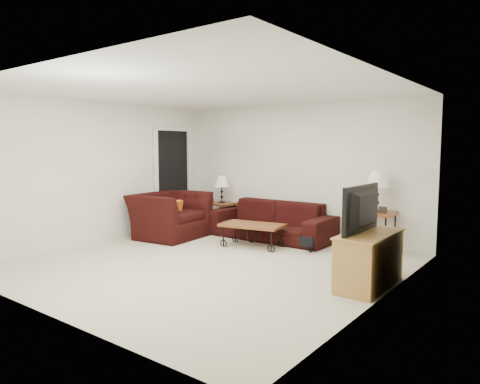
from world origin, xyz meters
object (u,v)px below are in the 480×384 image
at_px(television, 369,209).
at_px(backpack, 311,238).
at_px(armchair, 170,215).
at_px(tv_stand, 369,260).
at_px(side_table_left, 222,216).
at_px(sofa, 270,220).
at_px(lamp_left, 222,189).
at_px(side_table_right, 376,232).
at_px(lamp_right, 377,191).
at_px(coffee_table, 252,235).

xyz_separation_m(television, backpack, (-1.39, 1.16, -0.72)).
distance_m(armchair, tv_stand, 4.15).
relative_size(side_table_left, tv_stand, 0.50).
bearing_deg(backpack, tv_stand, -52.70).
bearing_deg(armchair, side_table_left, -18.79).
relative_size(side_table_left, backpack, 1.18).
relative_size(sofa, tv_stand, 2.13).
height_order(lamp_left, armchair, lamp_left).
distance_m(side_table_left, backpack, 2.52).
relative_size(side_table_right, lamp_right, 1.00).
height_order(lamp_right, backpack, lamp_right).
xyz_separation_m(sofa, television, (2.50, -1.66, 0.61)).
bearing_deg(lamp_left, backpack, -15.75).
distance_m(lamp_left, tv_stand, 4.29).
bearing_deg(television, backpack, -129.72).
distance_m(side_table_left, lamp_left, 0.56).
bearing_deg(lamp_right, side_table_right, 0.00).
distance_m(side_table_left, armchair, 1.25).
bearing_deg(sofa, lamp_right, 5.32).
relative_size(lamp_left, backpack, 1.18).
bearing_deg(tv_stand, lamp_left, 154.38).
distance_m(sofa, armchair, 1.90).
bearing_deg(sofa, side_table_right, 5.32).
distance_m(armchair, television, 4.17).
bearing_deg(backpack, coffee_table, -179.52).
height_order(side_table_left, lamp_right, lamp_right).
bearing_deg(coffee_table, side_table_left, 147.17).
bearing_deg(lamp_right, backpack, -140.36).
bearing_deg(armchair, backpack, -85.23).
bearing_deg(television, coffee_table, -110.98).
height_order(coffee_table, television, television).
relative_size(side_table_right, backpack, 1.40).
xyz_separation_m(side_table_left, lamp_right, (3.25, 0.00, 0.71)).
bearing_deg(backpack, lamp_right, 26.26).
xyz_separation_m(lamp_left, lamp_right, (3.25, 0.00, 0.16)).
relative_size(side_table_left, lamp_right, 0.84).
distance_m(coffee_table, tv_stand, 2.57).
relative_size(lamp_right, coffee_table, 0.63).
bearing_deg(backpack, armchair, 177.80).
relative_size(sofa, side_table_right, 3.57).
bearing_deg(coffee_table, lamp_left, 147.17).
xyz_separation_m(sofa, lamp_right, (1.93, 0.18, 0.65)).
distance_m(side_table_left, lamp_right, 3.33).
height_order(lamp_right, coffee_table, lamp_right).
xyz_separation_m(armchair, tv_stand, (4.11, -0.62, -0.09)).
height_order(lamp_right, armchair, lamp_right).
xyz_separation_m(side_table_left, side_table_right, (3.25, 0.00, 0.05)).
xyz_separation_m(side_table_right, television, (0.57, -1.84, 0.62)).
relative_size(armchair, television, 1.30).
bearing_deg(backpack, side_table_left, 150.86).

